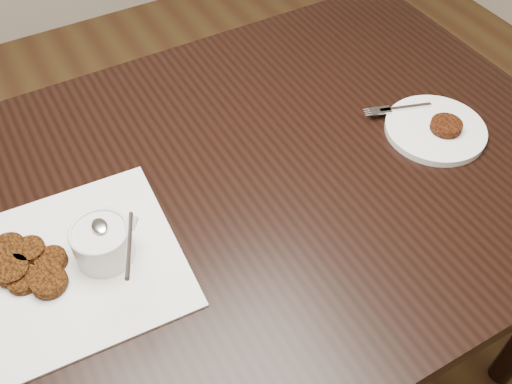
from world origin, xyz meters
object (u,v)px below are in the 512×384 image
table (231,297)px  napkin (76,265)px  sauce_ramekin (98,230)px  plate_with_patty (436,127)px

table → napkin: size_ratio=4.30×
sauce_ramekin → plate_with_patty: 0.68m
table → plate_with_patty: 0.59m
table → plate_with_patty: bearing=-8.9°
table → plate_with_patty: size_ratio=7.12×
napkin → plate_with_patty: size_ratio=1.65×
napkin → plate_with_patty: bearing=-3.1°
napkin → sauce_ramekin: bearing=-8.1°
table → sauce_ramekin: bearing=-171.3°
table → napkin: (-0.29, -0.03, 0.38)m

